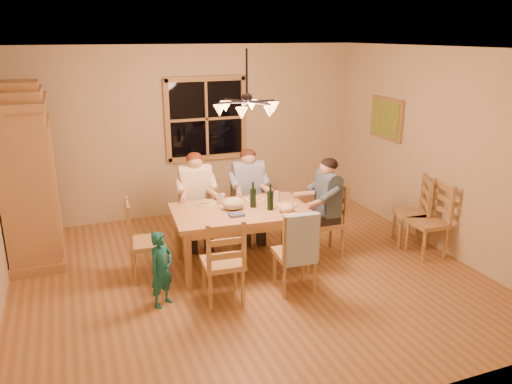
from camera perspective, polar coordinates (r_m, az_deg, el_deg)
name	(u,v)px	position (r m, az deg, el deg)	size (l,w,h in m)	color
floor	(248,275)	(6.25, -0.94, -9.47)	(5.50, 5.50, 0.00)	olive
ceiling	(247,48)	(5.57, -1.08, 16.10)	(5.50, 5.00, 0.02)	white
wall_back	(194,132)	(8.10, -7.09, 6.85)	(5.50, 0.02, 2.70)	beige
wall_right	(440,151)	(7.16, 20.24, 4.45)	(0.02, 5.00, 2.70)	beige
window	(206,119)	(8.08, -5.70, 8.32)	(1.30, 0.06, 1.30)	black
painting	(386,119)	(8.01, 14.65, 8.11)	(0.06, 0.78, 0.64)	#A67648
chandelier	(247,107)	(5.62, -1.05, 9.74)	(0.77, 0.68, 0.71)	black
armoire	(29,179)	(7.07, -24.48, 1.33)	(0.66, 1.40, 2.30)	#A67648
dining_table	(241,217)	(6.26, -1.76, -2.88)	(1.75, 1.15, 0.76)	#A77E4A
chair_far_left	(197,225)	(7.03, -6.76, -3.73)	(0.47, 0.45, 0.99)	#A58148
chair_far_right	(248,219)	(7.18, -0.87, -3.12)	(0.47, 0.45, 0.99)	#A58148
chair_near_left	(223,275)	(5.60, -3.79, -9.45)	(0.47, 0.45, 0.99)	#A58148
chair_near_right	(294,265)	(5.82, 4.39, -8.35)	(0.47, 0.45, 0.99)	#A58148
chair_end_left	(148,254)	(6.22, -12.27, -6.96)	(0.45, 0.47, 0.99)	#A58148
chair_end_right	(325,233)	(6.76, 7.91, -4.65)	(0.45, 0.47, 0.99)	#A58148
adult_woman	(196,188)	(6.85, -6.92, 0.46)	(0.41, 0.45, 0.87)	beige
adult_plaid_man	(248,183)	(7.01, -0.89, 0.99)	(0.41, 0.45, 0.87)	#315988
adult_slate_man	(327,195)	(6.58, 8.10, -0.31)	(0.45, 0.41, 0.87)	#43586B
towel	(301,240)	(5.50, 5.20, -5.45)	(0.38, 0.10, 0.58)	#96B6CB
wine_bottle_a	(253,195)	(6.25, -0.34, -0.30)	(0.08, 0.08, 0.33)	black
wine_bottle_b	(270,197)	(6.15, 1.65, -0.58)	(0.08, 0.08, 0.33)	black
plate_woman	(206,203)	(6.44, -5.72, -1.31)	(0.26, 0.26, 0.02)	white
plate_plaid	(255,199)	(6.56, -0.10, -0.85)	(0.26, 0.26, 0.02)	white
plate_slate	(287,205)	(6.37, 3.55, -1.46)	(0.26, 0.26, 0.02)	white
wine_glass_a	(222,199)	(6.40, -3.86, -0.79)	(0.06, 0.06, 0.14)	silver
wine_glass_b	(277,197)	(6.48, 2.39, -0.53)	(0.06, 0.06, 0.14)	silver
cap	(286,208)	(6.11, 3.48, -1.83)	(0.20, 0.20, 0.11)	#D1B48B
napkin	(236,215)	(6.00, -2.24, -2.59)	(0.18, 0.14, 0.03)	#454F7F
cloth_bundle	(233,203)	(6.20, -2.59, -1.32)	(0.28, 0.22, 0.15)	#BFB48B
child	(161,269)	(5.53, -10.75, -8.65)	(0.31, 0.21, 0.86)	#17696B
chair_spare_front	(427,233)	(7.07, 18.94, -4.49)	(0.44, 0.46, 0.99)	#A58148
chair_spare_back	(409,224)	(7.33, 17.13, -3.51)	(0.56, 0.57, 0.99)	#A58148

